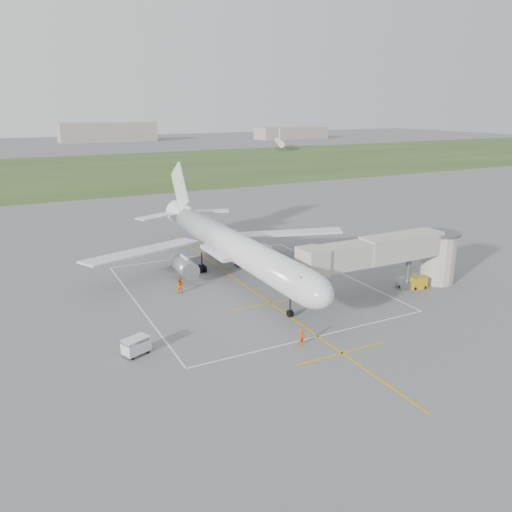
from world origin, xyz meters
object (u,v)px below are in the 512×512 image
ramp_worker_wing (179,285)px  baggage_cart (136,346)px  ramp_worker_nose (301,337)px  airliner (232,245)px  gpu_unit (418,283)px  jet_bridge (396,254)px

ramp_worker_wing → baggage_cart: bearing=72.8°
ramp_worker_nose → airliner: bearing=73.6°
gpu_unit → ramp_worker_nose: ramp_worker_nose is taller
gpu_unit → ramp_worker_nose: size_ratio=1.28×
baggage_cart → ramp_worker_wing: bearing=35.1°
jet_bridge → ramp_worker_wing: jet_bridge is taller
gpu_unit → ramp_worker_wing: (-27.45, 12.34, 0.23)m
ramp_worker_nose → jet_bridge: bearing=12.5°
ramp_worker_wing → jet_bridge: bearing=170.1°
ramp_worker_nose → ramp_worker_wing: 19.91m
baggage_cart → ramp_worker_wing: ramp_worker_wing is taller
gpu_unit → baggage_cart: baggage_cart is taller
baggage_cart → ramp_worker_nose: bearing=-42.4°
airliner → jet_bridge: size_ratio=2.00×
jet_bridge → baggage_cart: size_ratio=8.40×
jet_bridge → gpu_unit: bearing=-12.3°
ramp_worker_nose → ramp_worker_wing: size_ratio=0.90×
airliner → ramp_worker_nose: airliner is taller
baggage_cart → airliner: bearing=21.4°
jet_bridge → ramp_worker_wing: bearing=154.3°
gpu_unit → ramp_worker_wing: size_ratio=1.15×
airliner → gpu_unit: airliner is taller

